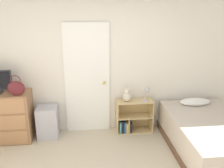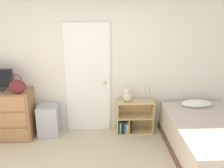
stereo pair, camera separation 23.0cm
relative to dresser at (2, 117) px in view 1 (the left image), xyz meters
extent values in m
cube|color=silver|center=(1.70, 0.29, 0.83)|extent=(10.00, 0.06, 2.55)
cube|color=white|center=(1.50, 0.23, 0.57)|extent=(0.81, 0.04, 2.03)
sphere|color=gold|center=(1.81, 0.19, 0.51)|extent=(0.06, 0.06, 0.06)
cube|color=#996B47|center=(0.00, 0.00, 0.00)|extent=(1.01, 0.46, 0.88)
cube|color=#AB774F|center=(0.00, -0.23, -0.29)|extent=(0.93, 0.01, 0.26)
ellipsoid|color=#591E23|center=(0.34, -0.14, 0.57)|extent=(0.28, 0.11, 0.25)
torus|color=#591E23|center=(0.34, -0.14, 0.71)|extent=(0.17, 0.01, 0.17)
cube|color=#ADADB7|center=(0.77, 0.06, -0.16)|extent=(0.37, 0.36, 0.57)
cube|color=tan|center=(2.04, 0.09, -0.13)|extent=(0.02, 0.29, 0.62)
cube|color=tan|center=(2.69, 0.09, -0.13)|extent=(0.02, 0.29, 0.62)
cube|color=tan|center=(2.36, 0.09, -0.43)|extent=(0.64, 0.29, 0.02)
cube|color=tan|center=(2.36, 0.09, -0.13)|extent=(0.64, 0.29, 0.02)
cube|color=tan|center=(2.36, 0.09, 0.17)|extent=(0.64, 0.29, 0.02)
cube|color=tan|center=(2.36, 0.23, -0.13)|extent=(0.67, 0.01, 0.62)
cube|color=teal|center=(2.09, 0.05, -0.32)|extent=(0.03, 0.20, 0.21)
cube|color=black|center=(2.13, 0.04, -0.31)|extent=(0.04, 0.18, 0.23)
cube|color=#3359B2|center=(2.18, 0.05, -0.32)|extent=(0.04, 0.19, 0.21)
cube|color=gold|center=(2.21, 0.05, -0.33)|extent=(0.03, 0.20, 0.19)
cube|color=tan|center=(2.25, 0.07, -0.29)|extent=(0.03, 0.23, 0.26)
cube|color=black|center=(2.29, 0.05, -0.32)|extent=(0.03, 0.20, 0.21)
sphere|color=beige|center=(2.22, 0.09, 0.26)|extent=(0.17, 0.17, 0.17)
sphere|color=beige|center=(2.22, 0.09, 0.37)|extent=(0.10, 0.10, 0.10)
sphere|color=silver|center=(2.22, 0.04, 0.36)|extent=(0.04, 0.04, 0.04)
sphere|color=beige|center=(2.18, 0.09, 0.41)|extent=(0.04, 0.04, 0.04)
sphere|color=beige|center=(2.25, 0.09, 0.41)|extent=(0.04, 0.04, 0.04)
cylinder|color=#B2B2B7|center=(2.55, 0.06, 0.18)|extent=(0.12, 0.12, 0.01)
cylinder|color=#B2B2B7|center=(2.55, 0.06, 0.28)|extent=(0.01, 0.01, 0.19)
sphere|color=#B2B2B7|center=(2.57, 0.04, 0.41)|extent=(0.10, 0.10, 0.10)
cube|color=brown|center=(3.47, -0.73, -0.38)|extent=(1.25, 1.94, 0.12)
cube|color=beige|center=(3.47, -0.73, -0.11)|extent=(1.21, 1.88, 0.43)
ellipsoid|color=white|center=(3.47, -0.03, 0.16)|extent=(0.56, 0.28, 0.12)
camera|label=1|loc=(1.51, -4.13, 1.89)|focal=40.00mm
camera|label=2|loc=(1.74, -4.15, 1.89)|focal=40.00mm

